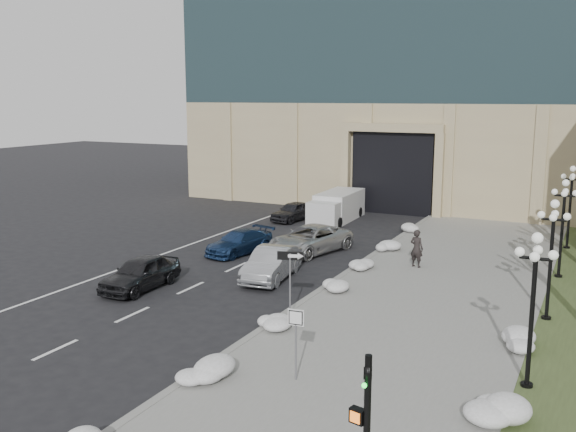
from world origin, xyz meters
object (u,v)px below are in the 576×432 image
lamppost_b (552,244)px  lamppost_d (571,196)px  car_b (271,264)px  car_e (293,211)px  car_d (310,240)px  keep_sign (296,329)px  one_way_sign (294,264)px  lamppost_a (534,290)px  car_a (140,273)px  box_truck (337,207)px  pedestrian (417,248)px  lamppost_c (563,215)px  car_c (239,242)px

lamppost_b → lamppost_d: 13.00m
car_b → car_e: size_ratio=1.18×
car_d → keep_sign: 16.43m
one_way_sign → lamppost_a: (8.74, -2.24, 0.81)m
lamppost_b → lamppost_d: (0.00, 13.00, 0.00)m
lamppost_b → car_a: bearing=-167.9°
box_truck → car_b: bearing=-81.3°
pedestrian → lamppost_d: (6.53, 7.81, 2.00)m
keep_sign → lamppost_c: 16.95m
car_c → car_a: bearing=-81.9°
car_e → car_b: bearing=-58.5°
car_a → box_truck: bearing=83.8°
car_c → one_way_sign: 11.24m
box_truck → lamppost_a: size_ratio=1.30×
lamppost_b → lamppost_d: bearing=90.0°
car_a → keep_sign: 11.87m
lamppost_a → one_way_sign: bearing=165.6°
car_b → car_d: size_ratio=0.85×
car_a → lamppost_d: bearing=44.1°
box_truck → one_way_sign: (6.17, -19.50, 1.32)m
car_e → keep_sign: size_ratio=1.66×
car_c → car_d: size_ratio=0.81×
car_b → box_truck: 15.09m
car_e → pedestrian: 14.07m
car_a → car_c: size_ratio=0.99×
car_a → car_e: 17.48m
one_way_sign → keep_sign: 5.51m
car_d → car_b: bearing=-69.8°
car_b → lamppost_b: size_ratio=0.96×
keep_sign → lamppost_c: lamppost_c is taller
car_c → lamppost_d: (16.11, 8.94, 2.44)m
box_truck → car_a: bearing=-97.3°
keep_sign → lamppost_a: bearing=16.5°
one_way_sign → lamppost_a: lamppost_a is taller
car_c → car_e: size_ratio=1.13×
lamppost_b → keep_sign: bearing=-124.5°
car_c → lamppost_c: size_ratio=0.92×
pedestrian → lamppost_a: bearing=134.2°
car_a → car_c: bearing=84.7°
car_d → car_e: 9.32m
lamppost_c → car_e: bearing=157.3°
box_truck → car_c: bearing=-97.9°
car_d → lamppost_c: 12.94m
lamppost_c → car_b: bearing=-153.4°
keep_sign → lamppost_d: size_ratio=0.49×
car_d → lamppost_b: lamppost_b is taller
car_a → car_c: car_a is taller
one_way_sign → lamppost_d: (8.74, 17.26, 0.81)m
one_way_sign → lamppost_a: bearing=-34.3°
car_e → lamppost_d: (17.59, -0.86, 2.41)m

